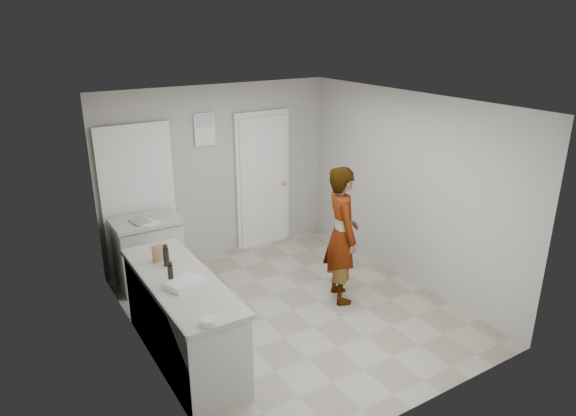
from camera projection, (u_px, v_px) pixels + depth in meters
ground at (293, 310)px, 6.24m from camera, size 4.00×4.00×0.00m
room_shell at (210, 190)px, 7.36m from camera, size 4.00×4.00×4.00m
main_counter at (183, 322)px, 5.21m from camera, size 0.64×1.96×0.93m
side_counter at (149, 255)px, 6.71m from camera, size 0.84×0.61×0.93m
person at (342, 235)px, 6.23m from camera, size 0.60×0.73×1.72m
cake_mix_box at (158, 253)px, 5.37m from camera, size 0.12×0.07×0.19m
spice_jar at (165, 248)px, 5.61m from camera, size 0.06×0.06×0.09m
oil_cruet_a at (166, 255)px, 5.27m from camera, size 0.06×0.06×0.24m
oil_cruet_b at (170, 273)px, 4.90m from camera, size 0.05×0.05×0.24m
baking_dish at (184, 283)px, 4.89m from camera, size 0.39×0.33×0.06m
egg_bowl at (208, 321)px, 4.27m from camera, size 0.14×0.14×0.06m
papers at (146, 222)px, 6.43m from camera, size 0.34×0.37×0.01m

